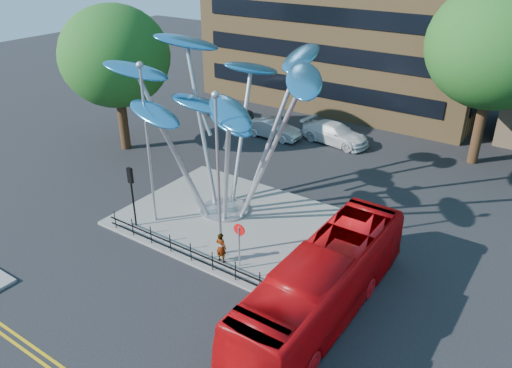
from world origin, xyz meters
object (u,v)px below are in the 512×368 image
Objects in this scene: street_lamp_right at (218,163)px; tree_right at (497,46)px; tree_left at (115,57)px; traffic_light_island at (131,185)px; parked_car_left at (229,110)px; red_bus at (323,284)px; pedestrian at (221,247)px; parked_car_right at (335,133)px; street_lamp_left at (147,132)px; parked_car_mid at (273,129)px; no_entry_sign_island at (239,239)px; leaf_sculpture at (222,96)px.

tree_right is at bearing 68.46° from street_lamp_right.
tree_left is 12.44m from traffic_light_island.
red_bus is at bearing -135.82° from parked_car_left.
pedestrian is 0.29× the size of parked_car_right.
pedestrian is at bearing -145.51° from parked_car_left.
street_lamp_left is 5.03m from street_lamp_right.
parked_car_mid is at bearing 93.97° from traffic_light_island.
no_entry_sign_island is (7.00, 0.02, -0.80)m from traffic_light_island.
street_lamp_left reaches higher than no_entry_sign_island.
tree_right reaches higher than pedestrian.
parked_car_mid is (-1.58, 14.50, -4.63)m from street_lamp_left.
no_entry_sign_island is 17.59m from parked_car_right.
traffic_light_island is at bearing 175.02° from parked_car_right.
tree_left is 1.92× the size of parked_car_right.
red_bus is 5.74m from pedestrian.
tree_right is 1.38× the size of street_lamp_left.
street_lamp_right is at bearing 5.19° from traffic_light_island.
traffic_light_island is (-2.93, -4.18, -4.26)m from leaf_sculpture.
parked_car_mid is at bearing 45.27° from tree_left.
leaf_sculpture is at bearing -15.55° from tree_left.
tree_left reaches higher than traffic_light_island.
parked_car_mid is (-4.01, 11.32, -6.14)m from leaf_sculpture.
no_entry_sign_island is at bearing -143.21° from parked_car_left.
no_entry_sign_island is at bearing -45.67° from leaf_sculpture.
parked_car_left is at bearing -173.43° from tree_right.
parked_car_left is at bearing 96.19° from parked_car_right.
red_bus is 25.52m from parked_car_left.
tree_right is 25.09m from tree_left.
street_lamp_left is 18.36m from parked_car_left.
traffic_light_island is at bearing -116.57° from street_lamp_left.
parked_car_left is at bearing 71.86° from parked_car_mid.
tree_right is 3.54× the size of traffic_light_island.
leaf_sculpture is at bearing 151.71° from red_bus.
tree_left is 3.01× the size of traffic_light_island.
tree_right is at bearing -70.26° from parked_car_right.
tree_left is 0.91× the size of red_bus.
pedestrian is (-1.08, -0.02, -0.88)m from no_entry_sign_island.
traffic_light_island is (-13.00, -19.50, -5.42)m from tree_right.
parked_car_mid is at bearing -67.33° from pedestrian.
street_lamp_right is (-7.50, -19.00, -2.94)m from tree_right.
traffic_light_island is 0.30× the size of red_bus.
pedestrian is 0.36× the size of parked_car_mid.
tree_left is 1.24× the size of street_lamp_right.
traffic_light_island is at bearing 177.60° from red_bus.
leaf_sculpture reaches higher than red_bus.
red_bus reaches higher than parked_car_mid.
tree_right reaches higher than street_lamp_right.
tree_right is at bearing 56.69° from leaf_sculpture.
no_entry_sign_island is (16.00, -7.48, -4.98)m from tree_left.
street_lamp_left is 7.06m from pedestrian.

